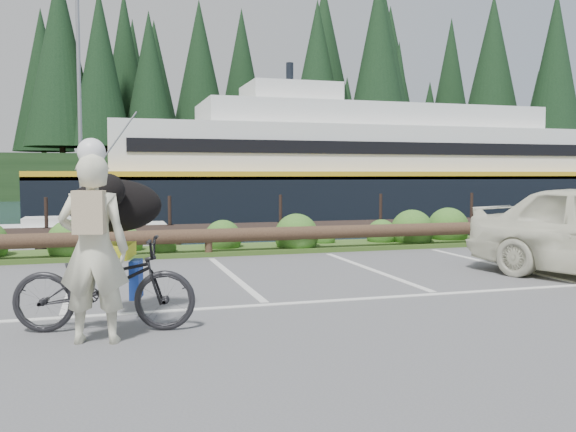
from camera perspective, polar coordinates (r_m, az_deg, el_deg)
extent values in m
plane|color=#535356|center=(8.70, -2.60, -7.79)|extent=(72.00, 72.00, 0.00)
plane|color=#172C38|center=(56.38, -14.39, 0.85)|extent=(160.00, 160.00, 0.00)
cube|color=#3D5B21|center=(13.83, -7.89, -3.21)|extent=(34.00, 1.60, 0.10)
imported|color=black|center=(7.19, -16.78, -6.15)|extent=(2.12, 1.12, 1.06)
imported|color=beige|center=(6.66, -17.73, -2.97)|extent=(0.81, 0.62, 1.98)
ellipsoid|color=black|center=(7.72, -15.86, 0.94)|extent=(0.77, 1.21, 0.64)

